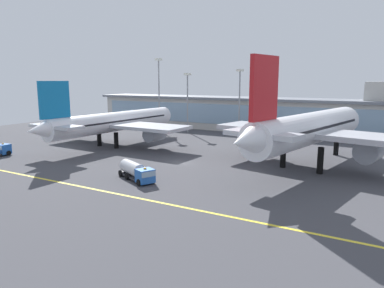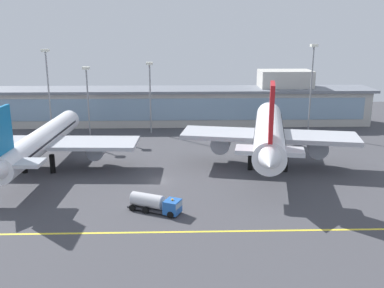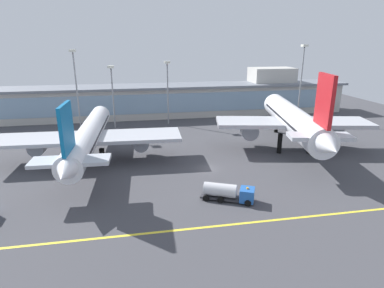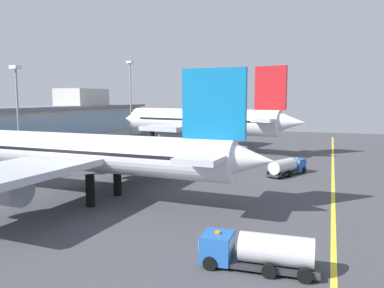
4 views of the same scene
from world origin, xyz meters
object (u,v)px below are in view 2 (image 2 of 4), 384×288
(apron_light_mast_east, at_px, (87,89))
(apron_light_mast_centre, at_px, (150,86))
(baggage_tug_near, at_px, (156,203))
(apron_light_mast_far_east, at_px, (312,76))
(airliner_near_left, at_px, (41,141))
(apron_light_mast_west, at_px, (48,80))
(airliner_near_right, at_px, (269,133))

(apron_light_mast_east, bearing_deg, apron_light_mast_centre, 6.40)
(baggage_tug_near, bearing_deg, apron_light_mast_far_east, 77.43)
(apron_light_mast_centre, bearing_deg, apron_light_mast_east, -173.60)
(apron_light_mast_centre, bearing_deg, baggage_tug_near, -85.66)
(baggage_tug_near, bearing_deg, apron_light_mast_centre, 119.15)
(airliner_near_left, height_order, apron_light_mast_far_east, apron_light_mast_far_east)
(apron_light_mast_east, bearing_deg, apron_light_mast_west, -172.59)
(apron_light_mast_west, bearing_deg, airliner_near_left, -78.09)
(apron_light_mast_centre, bearing_deg, apron_light_mast_far_east, -2.44)
(apron_light_mast_east, distance_m, apron_light_mast_far_east, 61.73)
(apron_light_mast_east, bearing_deg, apron_light_mast_far_east, 0.00)
(airliner_near_left, bearing_deg, apron_light_mast_west, 14.43)
(apron_light_mast_centre, bearing_deg, airliner_near_right, -49.22)
(airliner_near_left, distance_m, apron_light_mast_east, 30.69)
(apron_light_mast_centre, xyz_separation_m, apron_light_mast_far_east, (44.65, -1.90, 2.71))
(apron_light_mast_centre, bearing_deg, apron_light_mast_west, -173.22)
(airliner_near_right, height_order, apron_light_mast_east, airliner_near_right)
(apron_light_mast_centre, xyz_separation_m, apron_light_mast_east, (-16.99, -1.91, -0.58))
(airliner_near_left, xyz_separation_m, airliner_near_right, (48.32, 0.01, 1.43))
(airliner_near_right, xyz_separation_m, apron_light_mast_west, (-54.30, 28.32, 8.01))
(apron_light_mast_west, distance_m, apron_light_mast_centre, 27.36)
(airliner_near_left, bearing_deg, apron_light_mast_east, -5.41)
(airliner_near_right, bearing_deg, apron_light_mast_far_east, -19.25)
(baggage_tug_near, relative_size, apron_light_mast_west, 0.39)
(airliner_near_left, height_order, apron_light_mast_east, apron_light_mast_east)
(baggage_tug_near, bearing_deg, apron_light_mast_west, 145.98)
(baggage_tug_near, distance_m, apron_light_mast_east, 58.16)
(airliner_near_left, xyz_separation_m, apron_light_mast_far_east, (65.76, 29.65, 10.07))
(airliner_near_left, xyz_separation_m, apron_light_mast_west, (-5.98, 28.33, 9.44))
(airliner_near_left, relative_size, apron_light_mast_centre, 2.49)
(apron_light_mast_centre, height_order, apron_light_mast_east, apron_light_mast_centre)
(baggage_tug_near, bearing_deg, airliner_near_left, 162.09)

